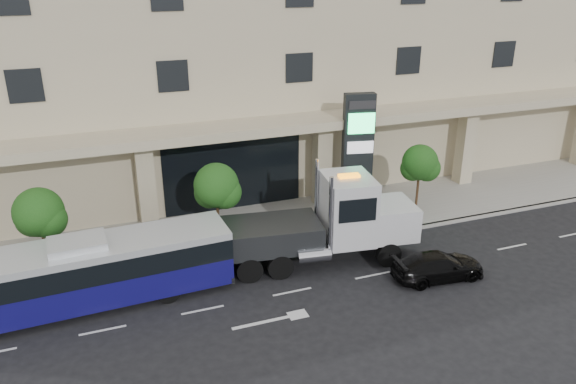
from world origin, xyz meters
name	(u,v)px	position (x,y,z in m)	size (l,w,h in m)	color
ground	(281,275)	(0.00, 0.00, 0.00)	(120.00, 120.00, 0.00)	black
sidewalk	(249,229)	(0.00, 5.00, 0.07)	(120.00, 6.00, 0.15)	gray
curb	(267,254)	(0.00, 2.00, 0.07)	(120.00, 0.30, 0.15)	gray
convention_center	(198,21)	(0.00, 15.42, 9.97)	(60.00, 17.60, 20.00)	#C5B693
tree_left	(40,215)	(-9.97, 3.59, 3.11)	(2.27, 2.20, 4.22)	#422B19
tree_mid	(217,189)	(-1.97, 3.59, 3.26)	(2.28, 2.20, 4.38)	#422B19
tree_right	(420,165)	(9.53, 3.59, 3.04)	(2.10, 2.00, 4.04)	#422B19
city_bus	(82,273)	(-8.52, 0.53, 1.58)	(12.39, 3.13, 3.11)	black
tow_truck	(328,223)	(2.60, 0.55, 1.97)	(10.62, 3.82, 4.80)	#2D3033
black_sedan	(438,266)	(6.65, -2.73, 0.62)	(1.75, 4.30, 1.25)	black
signage_pylon	(357,153)	(6.46, 5.24, 3.59)	(1.78, 0.95, 6.79)	black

